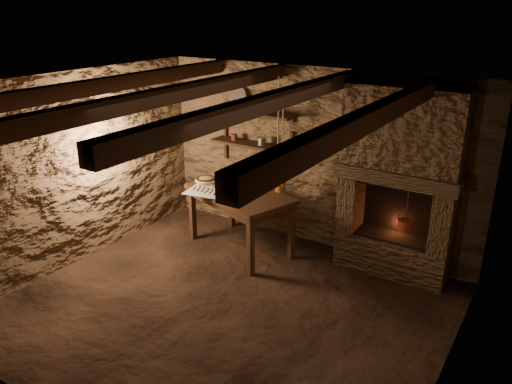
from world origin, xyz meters
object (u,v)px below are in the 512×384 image
Objects in this scene: wooden_bowl at (206,181)px; red_pot at (405,224)px; iron_stockpot at (255,105)px; work_table at (240,218)px; stoneware_jug at (280,179)px.

wooden_bowl is 2.68m from red_pot.
iron_stockpot reaches higher than wooden_bowl.
wooden_bowl is at bearing -163.78° from work_table.
iron_stockpot reaches higher than red_pot.
iron_stockpot is (-0.57, 0.28, 0.85)m from stoneware_jug.
stoneware_jug is 1.39× the size of wooden_bowl.
stoneware_jug is 1.06m from wooden_bowl.
work_table is 3.01× the size of red_pot.
work_table is at bearing -167.66° from red_pot.
red_pot is (2.64, 0.43, -0.16)m from wooden_bowl.
red_pot is at bearing -3.13° from iron_stockpot.
work_table is 2.13m from red_pot.
red_pot is (2.19, -0.12, -1.16)m from iron_stockpot.
iron_stockpot is (-0.13, 0.57, 1.41)m from work_table.
iron_stockpot is at bearing 50.74° from wooden_bowl.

